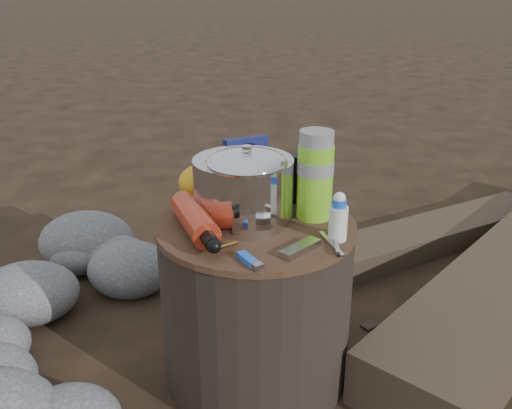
{
  "coord_description": "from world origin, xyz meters",
  "views": [
    {
      "loc": [
        -0.04,
        -1.2,
        0.98
      ],
      "look_at": [
        0.0,
        0.0,
        0.48
      ],
      "focal_mm": 39.29,
      "sensor_mm": 36.0,
      "label": 1
    }
  ],
  "objects_px": {
    "camping_pot": "(247,188)",
    "travel_mug": "(307,178)",
    "fuel_bottle": "(195,219)",
    "thermos": "(315,176)",
    "stump": "(256,302)"
  },
  "relations": [
    {
      "from": "camping_pot",
      "to": "travel_mug",
      "type": "xyz_separation_m",
      "value": [
        0.16,
        0.15,
        -0.03
      ]
    },
    {
      "from": "fuel_bottle",
      "to": "thermos",
      "type": "height_order",
      "value": "thermos"
    },
    {
      "from": "stump",
      "to": "travel_mug",
      "type": "bearing_deg",
      "value": 45.97
    },
    {
      "from": "stump",
      "to": "camping_pot",
      "type": "xyz_separation_m",
      "value": [
        -0.02,
        -0.0,
        0.31
      ]
    },
    {
      "from": "fuel_bottle",
      "to": "travel_mug",
      "type": "bearing_deg",
      "value": 14.31
    },
    {
      "from": "camping_pot",
      "to": "stump",
      "type": "bearing_deg",
      "value": 11.49
    },
    {
      "from": "stump",
      "to": "fuel_bottle",
      "type": "height_order",
      "value": "fuel_bottle"
    },
    {
      "from": "stump",
      "to": "camping_pot",
      "type": "bearing_deg",
      "value": -168.51
    },
    {
      "from": "thermos",
      "to": "travel_mug",
      "type": "bearing_deg",
      "value": 92.26
    },
    {
      "from": "fuel_bottle",
      "to": "travel_mug",
      "type": "distance_m",
      "value": 0.33
    },
    {
      "from": "camping_pot",
      "to": "fuel_bottle",
      "type": "distance_m",
      "value": 0.14
    },
    {
      "from": "travel_mug",
      "to": "stump",
      "type": "bearing_deg",
      "value": -134.03
    },
    {
      "from": "thermos",
      "to": "fuel_bottle",
      "type": "bearing_deg",
      "value": -164.19
    },
    {
      "from": "stump",
      "to": "thermos",
      "type": "relative_size",
      "value": 2.22
    },
    {
      "from": "stump",
      "to": "fuel_bottle",
      "type": "xyz_separation_m",
      "value": [
        -0.14,
        -0.04,
        0.25
      ]
    }
  ]
}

